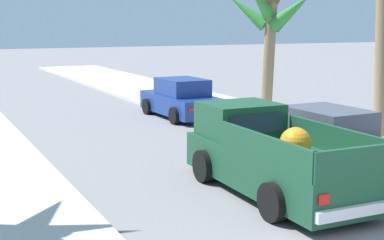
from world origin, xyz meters
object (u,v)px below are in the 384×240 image
(car_right_near, at_px, (181,99))
(car_left_mid, at_px, (329,141))
(pickup_truck, at_px, (271,157))
(palm_tree_left_fore, at_px, (272,17))

(car_right_near, bearing_deg, car_left_mid, -89.84)
(pickup_truck, bearing_deg, palm_tree_left_fore, 56.04)
(pickup_truck, relative_size, palm_tree_left_fore, 1.04)
(car_left_mid, distance_m, palm_tree_left_fore, 9.00)
(palm_tree_left_fore, bearing_deg, car_right_near, 162.07)
(pickup_truck, xyz_separation_m, palm_tree_left_fore, (5.87, 8.72, 3.11))
(pickup_truck, distance_m, palm_tree_left_fore, 10.96)
(car_left_mid, bearing_deg, palm_tree_left_fore, 66.19)
(palm_tree_left_fore, bearing_deg, pickup_truck, -123.96)
(pickup_truck, height_order, palm_tree_left_fore, palm_tree_left_fore)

